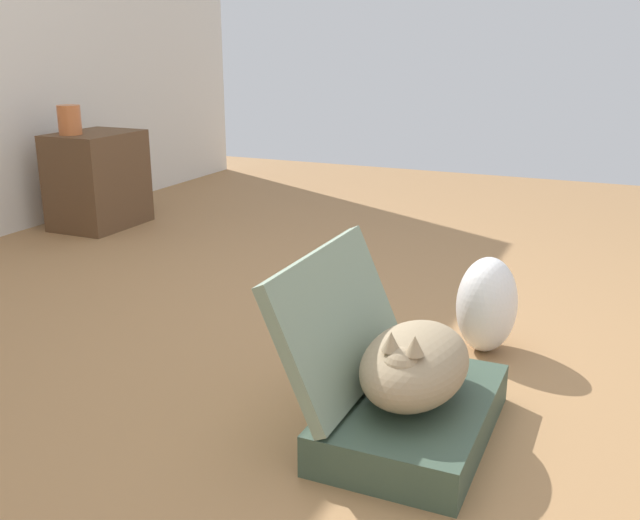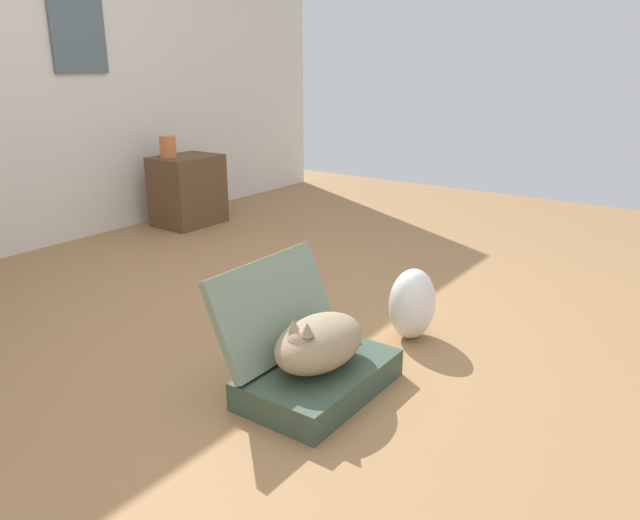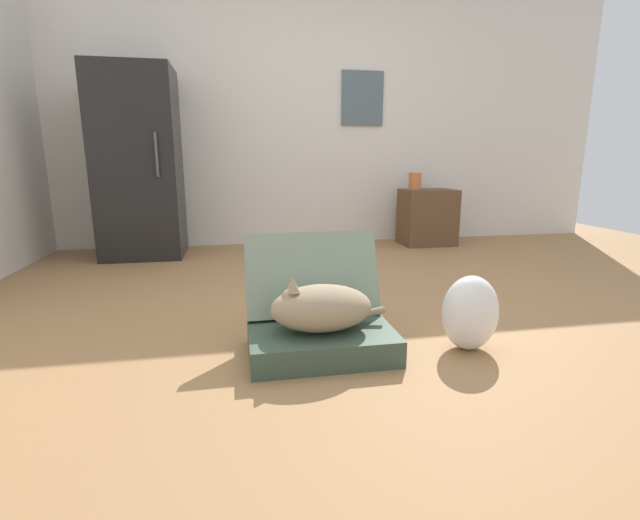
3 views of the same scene
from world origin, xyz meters
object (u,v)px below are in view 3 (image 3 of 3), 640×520
(side_table, at_px, (427,217))
(vase_tall, at_px, (415,181))
(cat, at_px, (320,307))
(plastic_bag_white, at_px, (470,313))
(refrigerator, at_px, (139,165))
(suitcase_base, at_px, (321,342))

(side_table, bearing_deg, vase_tall, 158.80)
(cat, height_order, vase_tall, vase_tall)
(cat, relative_size, plastic_bag_white, 1.52)
(plastic_bag_white, distance_m, refrigerator, 3.09)
(plastic_bag_white, bearing_deg, suitcase_base, 174.63)
(side_table, height_order, vase_tall, vase_tall)
(cat, xyz_separation_m, plastic_bag_white, (0.67, -0.06, -0.05))
(suitcase_base, height_order, vase_tall, vase_tall)
(refrigerator, distance_m, side_table, 2.75)
(side_table, bearing_deg, suitcase_base, -122.79)
(refrigerator, xyz_separation_m, vase_tall, (2.57, 0.10, -0.17))
(cat, height_order, refrigerator, refrigerator)
(suitcase_base, distance_m, cat, 0.16)
(cat, distance_m, plastic_bag_white, 0.68)
(refrigerator, bearing_deg, side_table, 1.06)
(suitcase_base, xyz_separation_m, cat, (-0.01, 0.00, 0.16))
(suitcase_base, relative_size, cat, 1.22)
(cat, bearing_deg, vase_tall, 59.83)
(plastic_bag_white, relative_size, side_table, 0.62)
(refrigerator, height_order, vase_tall, refrigerator)
(cat, bearing_deg, side_table, 57.10)
(suitcase_base, distance_m, plastic_bag_white, 0.68)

